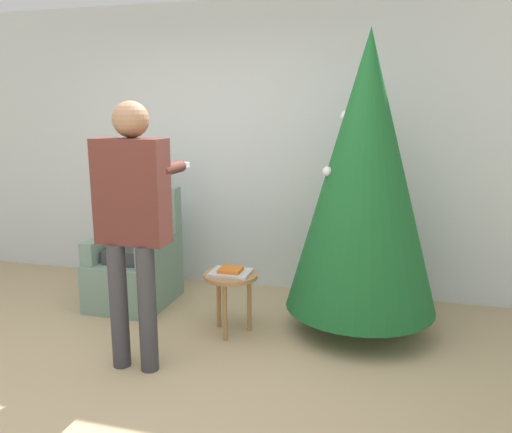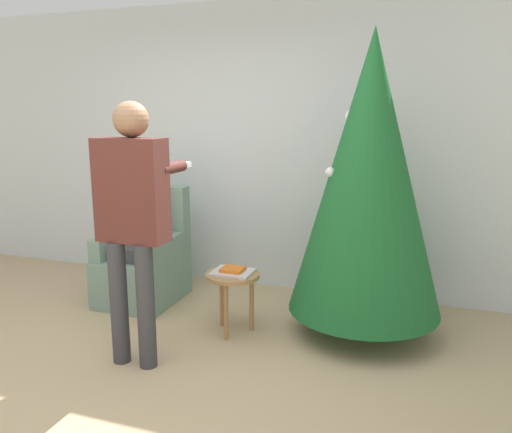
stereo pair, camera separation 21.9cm
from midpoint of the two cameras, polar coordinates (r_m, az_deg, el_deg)
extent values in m
plane|color=tan|center=(3.27, -12.94, -19.64)|extent=(14.00, 14.00, 0.00)
cube|color=silver|center=(4.84, 0.44, 7.78)|extent=(8.00, 0.06, 2.70)
cylinder|color=brown|center=(4.09, 13.56, -11.47)|extent=(0.10, 0.10, 0.19)
cone|color=#195B28|center=(3.79, 14.40, 4.61)|extent=(1.15, 1.15, 2.09)
sphere|color=gold|center=(4.14, 8.58, -2.34)|extent=(0.09, 0.09, 0.09)
sphere|color=white|center=(3.70, 10.17, 5.03)|extent=(0.07, 0.07, 0.07)
sphere|color=gold|center=(4.08, 8.74, -1.20)|extent=(0.09, 0.09, 0.09)
sphere|color=white|center=(3.88, 12.46, 11.11)|extent=(0.09, 0.09, 0.09)
cube|color=gray|center=(4.66, -11.56, -6.96)|extent=(0.64, 0.73, 0.42)
cube|color=gray|center=(4.77, -10.03, -0.07)|extent=(0.64, 0.14, 0.60)
cube|color=gray|center=(4.71, -14.43, -2.99)|extent=(0.12, 0.66, 0.20)
cube|color=gray|center=(4.45, -8.86, -3.61)|extent=(0.12, 0.66, 0.20)
cylinder|color=#38383D|center=(4.55, -13.94, -7.53)|extent=(0.11, 0.11, 0.42)
cylinder|color=#38383D|center=(4.45, -11.75, -7.88)|extent=(0.11, 0.11, 0.42)
cube|color=#38383D|center=(4.54, -12.02, -3.91)|extent=(0.32, 0.40, 0.12)
cube|color=gray|center=(4.59, -11.23, 0.29)|extent=(0.36, 0.20, 0.50)
sphere|color=tan|center=(4.54, -11.41, 4.62)|extent=(0.20, 0.20, 0.20)
cylinder|color=#38383D|center=(3.52, -13.67, -9.58)|extent=(0.12, 0.12, 0.86)
cylinder|color=#38383D|center=(3.42, -10.67, -10.11)|extent=(0.12, 0.12, 0.86)
cube|color=#562823|center=(3.32, -12.23, 2.92)|extent=(0.46, 0.20, 0.68)
sphere|color=#936B4C|center=(3.31, -12.26, 10.81)|extent=(0.23, 0.23, 0.23)
cylinder|color=#562823|center=(3.56, -13.48, 5.66)|extent=(0.08, 0.30, 0.08)
cylinder|color=#562823|center=(3.37, -7.77, 5.54)|extent=(0.08, 0.30, 0.08)
cube|color=white|center=(3.54, -6.38, 5.87)|extent=(0.04, 0.14, 0.04)
cylinder|color=#A37547|center=(3.86, -1.03, -6.74)|extent=(0.42, 0.42, 0.03)
cylinder|color=#A37547|center=(3.81, -1.78, -10.82)|extent=(0.04, 0.04, 0.45)
cylinder|color=#A37547|center=(3.97, 1.09, -9.90)|extent=(0.04, 0.04, 0.45)
cylinder|color=#A37547|center=(4.04, -2.37, -9.46)|extent=(0.04, 0.04, 0.45)
cube|color=silver|center=(3.85, -1.04, -6.39)|extent=(0.30, 0.25, 0.02)
cube|color=orange|center=(3.84, -1.04, -6.08)|extent=(0.17, 0.15, 0.02)
camera|label=1|loc=(0.11, -88.20, 0.38)|focal=35.00mm
camera|label=2|loc=(0.11, 91.80, -0.38)|focal=35.00mm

